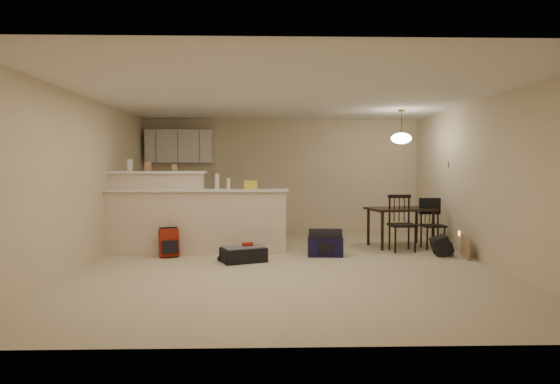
{
  "coord_description": "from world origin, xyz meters",
  "views": [
    {
      "loc": [
        -0.32,
        -7.48,
        1.48
      ],
      "look_at": [
        -0.1,
        0.7,
        1.05
      ],
      "focal_mm": 32.0,
      "sensor_mm": 36.0,
      "label": 1
    }
  ],
  "objects_px": {
    "suitcase": "(243,255)",
    "red_backpack": "(169,243)",
    "dining_table": "(400,213)",
    "black_daypack": "(441,246)",
    "pendant_lamp": "(401,138)",
    "navy_duffel": "(325,247)",
    "dining_chair_near": "(402,223)",
    "dining_chair_far": "(433,224)"
  },
  "relations": [
    {
      "from": "red_backpack",
      "to": "pendant_lamp",
      "type": "bearing_deg",
      "value": -7.0
    },
    {
      "from": "navy_duffel",
      "to": "dining_table",
      "type": "bearing_deg",
      "value": 35.53
    },
    {
      "from": "pendant_lamp",
      "to": "red_backpack",
      "type": "bearing_deg",
      "value": -167.1
    },
    {
      "from": "red_backpack",
      "to": "navy_duffel",
      "type": "distance_m",
      "value": 2.55
    },
    {
      "from": "red_backpack",
      "to": "navy_duffel",
      "type": "height_order",
      "value": "red_backpack"
    },
    {
      "from": "pendant_lamp",
      "to": "suitcase",
      "type": "bearing_deg",
      "value": -153.79
    },
    {
      "from": "dining_table",
      "to": "dining_chair_near",
      "type": "height_order",
      "value": "dining_chair_near"
    },
    {
      "from": "pendant_lamp",
      "to": "suitcase",
      "type": "distance_m",
      "value": 3.65
    },
    {
      "from": "dining_chair_near",
      "to": "black_daypack",
      "type": "bearing_deg",
      "value": -40.82
    },
    {
      "from": "dining_table",
      "to": "navy_duffel",
      "type": "height_order",
      "value": "dining_table"
    },
    {
      "from": "dining_table",
      "to": "dining_chair_near",
      "type": "distance_m",
      "value": 0.54
    },
    {
      "from": "pendant_lamp",
      "to": "dining_table",
      "type": "bearing_deg",
      "value": 0.0
    },
    {
      "from": "dining_chair_near",
      "to": "suitcase",
      "type": "relative_size",
      "value": 1.5
    },
    {
      "from": "suitcase",
      "to": "navy_duffel",
      "type": "xyz_separation_m",
      "value": [
        1.32,
        0.46,
        0.04
      ]
    },
    {
      "from": "dining_chair_near",
      "to": "black_daypack",
      "type": "xyz_separation_m",
      "value": [
        0.53,
        -0.41,
        -0.33
      ]
    },
    {
      "from": "dining_chair_near",
      "to": "red_backpack",
      "type": "xyz_separation_m",
      "value": [
        -3.93,
        -0.41,
        -0.26
      ]
    },
    {
      "from": "dining_table",
      "to": "suitcase",
      "type": "bearing_deg",
      "value": -165.52
    },
    {
      "from": "dining_table",
      "to": "black_daypack",
      "type": "relative_size",
      "value": 3.6
    },
    {
      "from": "dining_chair_near",
      "to": "navy_duffel",
      "type": "distance_m",
      "value": 1.48
    },
    {
      "from": "pendant_lamp",
      "to": "dining_chair_near",
      "type": "relative_size",
      "value": 0.63
    },
    {
      "from": "dining_chair_far",
      "to": "navy_duffel",
      "type": "bearing_deg",
      "value": -164.81
    },
    {
      "from": "pendant_lamp",
      "to": "black_daypack",
      "type": "bearing_deg",
      "value": -64.97
    },
    {
      "from": "red_backpack",
      "to": "dining_table",
      "type": "bearing_deg",
      "value": -7.0
    },
    {
      "from": "pendant_lamp",
      "to": "dining_chair_near",
      "type": "distance_m",
      "value": 1.59
    },
    {
      "from": "dining_chair_near",
      "to": "red_backpack",
      "type": "relative_size",
      "value": 2.15
    },
    {
      "from": "dining_chair_near",
      "to": "suitcase",
      "type": "distance_m",
      "value": 2.86
    },
    {
      "from": "dining_chair_near",
      "to": "dining_chair_far",
      "type": "relative_size",
      "value": 1.11
    },
    {
      "from": "dining_chair_near",
      "to": "red_backpack",
      "type": "bearing_deg",
      "value": -177.56
    },
    {
      "from": "dining_table",
      "to": "dining_chair_far",
      "type": "relative_size",
      "value": 1.44
    },
    {
      "from": "dining_chair_far",
      "to": "black_daypack",
      "type": "xyz_separation_m",
      "value": [
        -0.09,
        -0.67,
        -0.29
      ]
    },
    {
      "from": "suitcase",
      "to": "red_backpack",
      "type": "bearing_deg",
      "value": 136.58
    },
    {
      "from": "pendant_lamp",
      "to": "red_backpack",
      "type": "distance_m",
      "value": 4.5
    },
    {
      "from": "pendant_lamp",
      "to": "dining_chair_near",
      "type": "bearing_deg",
      "value": -101.24
    },
    {
      "from": "dining_chair_far",
      "to": "dining_table",
      "type": "bearing_deg",
      "value": 150.45
    },
    {
      "from": "pendant_lamp",
      "to": "red_backpack",
      "type": "height_order",
      "value": "pendant_lamp"
    },
    {
      "from": "suitcase",
      "to": "red_backpack",
      "type": "relative_size",
      "value": 1.43
    },
    {
      "from": "pendant_lamp",
      "to": "red_backpack",
      "type": "relative_size",
      "value": 1.37
    },
    {
      "from": "navy_duffel",
      "to": "suitcase",
      "type": "bearing_deg",
      "value": -157.3
    },
    {
      "from": "red_backpack",
      "to": "navy_duffel",
      "type": "xyz_separation_m",
      "value": [
        2.55,
        0.0,
        -0.07
      ]
    },
    {
      "from": "dining_table",
      "to": "black_daypack",
      "type": "distance_m",
      "value": 1.12
    },
    {
      "from": "dining_chair_far",
      "to": "red_backpack",
      "type": "bearing_deg",
      "value": -174.92
    },
    {
      "from": "pendant_lamp",
      "to": "black_daypack",
      "type": "xyz_separation_m",
      "value": [
        0.43,
        -0.92,
        -1.83
      ]
    }
  ]
}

